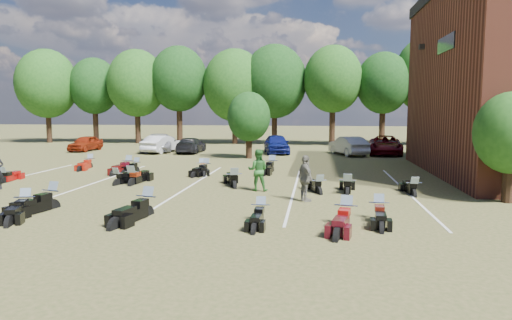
% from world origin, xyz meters
% --- Properties ---
extents(ground, '(160.00, 160.00, 0.00)m').
position_xyz_m(ground, '(0.00, 0.00, 0.00)').
color(ground, brown).
rests_on(ground, ground).
extents(car_0, '(1.71, 4.00, 1.35)m').
position_xyz_m(car_0, '(-17.06, 19.54, 0.67)').
color(car_0, maroon).
rests_on(car_0, ground).
extents(car_1, '(2.33, 4.61, 1.45)m').
position_xyz_m(car_1, '(-9.95, 18.99, 0.73)').
color(car_1, '#B4B4B8').
rests_on(car_1, ground).
extents(car_2, '(3.62, 5.88, 1.52)m').
position_xyz_m(car_2, '(-10.62, 19.98, 0.76)').
color(car_2, gray).
rests_on(car_2, ground).
extents(car_3, '(1.82, 4.42, 1.28)m').
position_xyz_m(car_3, '(-7.46, 19.16, 0.64)').
color(car_3, black).
rests_on(car_3, ground).
extents(car_4, '(2.71, 4.90, 1.58)m').
position_xyz_m(car_4, '(-0.30, 19.65, 0.79)').
color(car_4, '#0C1358').
rests_on(car_4, ground).
extents(car_5, '(3.12, 4.78, 1.49)m').
position_xyz_m(car_5, '(5.50, 19.00, 0.74)').
color(car_5, '#A1A09C').
rests_on(car_5, ground).
extents(car_6, '(3.04, 5.67, 1.52)m').
position_xyz_m(car_6, '(8.51, 19.82, 0.76)').
color(car_6, '#53040B').
rests_on(car_6, ground).
extents(car_7, '(3.36, 4.85, 1.30)m').
position_xyz_m(car_7, '(12.89, 18.99, 0.65)').
color(car_7, '#393A3F').
rests_on(car_7, ground).
extents(person_green, '(0.93, 0.73, 1.89)m').
position_xyz_m(person_green, '(0.38, 2.24, 0.94)').
color(person_green, '#276325').
rests_on(person_green, ground).
extents(person_grey, '(0.92, 1.18, 1.87)m').
position_xyz_m(person_grey, '(2.55, 0.15, 0.93)').
color(person_grey, '#625F54').
rests_on(person_grey, ground).
extents(motorcycle_0, '(1.38, 2.39, 1.27)m').
position_xyz_m(motorcycle_0, '(-7.14, -3.41, 0.00)').
color(motorcycle_0, black).
rests_on(motorcycle_0, ground).
extents(motorcycle_2, '(1.33, 2.62, 1.40)m').
position_xyz_m(motorcycle_2, '(-6.74, -2.45, 0.00)').
color(motorcycle_2, black).
rests_on(motorcycle_2, ground).
extents(motorcycle_3, '(1.28, 2.62, 1.40)m').
position_xyz_m(motorcycle_3, '(-2.83, -3.06, 0.00)').
color(motorcycle_3, black).
rests_on(motorcycle_3, ground).
extents(motorcycle_4, '(0.67, 2.02, 1.12)m').
position_xyz_m(motorcycle_4, '(1.17, -3.28, 0.00)').
color(motorcycle_4, black).
rests_on(motorcycle_4, ground).
extents(motorcycle_5, '(0.84, 2.18, 1.19)m').
position_xyz_m(motorcycle_5, '(5.07, -2.58, 0.00)').
color(motorcycle_5, black).
rests_on(motorcycle_5, ground).
extents(motorcycle_6, '(1.22, 2.47, 1.32)m').
position_xyz_m(motorcycle_6, '(3.93, -3.47, 0.00)').
color(motorcycle_6, '#3D0810').
rests_on(motorcycle_6, ground).
extents(motorcycle_7, '(0.86, 2.07, 1.12)m').
position_xyz_m(motorcycle_7, '(-12.52, 2.77, 0.00)').
color(motorcycle_7, maroon).
rests_on(motorcycle_7, ground).
extents(motorcycle_8, '(0.90, 2.47, 1.36)m').
position_xyz_m(motorcycle_8, '(-5.86, 2.91, 0.00)').
color(motorcycle_8, black).
rests_on(motorcycle_8, ground).
extents(motorcycle_9, '(1.26, 2.26, 1.20)m').
position_xyz_m(motorcycle_9, '(-6.60, 2.89, 0.00)').
color(motorcycle_9, black).
rests_on(motorcycle_9, ground).
extents(motorcycle_10, '(1.46, 2.52, 1.34)m').
position_xyz_m(motorcycle_10, '(-0.82, 2.82, 0.00)').
color(motorcycle_10, black).
rests_on(motorcycle_10, ground).
extents(motorcycle_11, '(1.35, 2.26, 1.20)m').
position_xyz_m(motorcycle_11, '(3.11, 1.86, 0.00)').
color(motorcycle_11, black).
rests_on(motorcycle_11, ground).
extents(motorcycle_12, '(0.88, 2.37, 1.30)m').
position_xyz_m(motorcycle_12, '(4.32, 1.76, 0.00)').
color(motorcycle_12, black).
rests_on(motorcycle_12, ground).
extents(motorcycle_13, '(0.76, 2.14, 1.18)m').
position_xyz_m(motorcycle_13, '(7.10, 1.84, 0.00)').
color(motorcycle_13, black).
rests_on(motorcycle_13, ground).
extents(motorcycle_14, '(0.93, 2.44, 1.33)m').
position_xyz_m(motorcycle_14, '(-8.01, 7.48, 0.00)').
color(motorcycle_14, '#470B0A').
rests_on(motorcycle_14, ground).
extents(motorcycle_15, '(0.90, 2.23, 1.21)m').
position_xyz_m(motorcycle_15, '(-11.08, 8.79, 0.00)').
color(motorcycle_15, maroon).
rests_on(motorcycle_15, ground).
extents(motorcycle_16, '(0.89, 2.11, 1.14)m').
position_xyz_m(motorcycle_16, '(-7.57, 7.62, 0.00)').
color(motorcycle_16, black).
rests_on(motorcycle_16, ground).
extents(motorcycle_17, '(1.27, 2.18, 1.16)m').
position_xyz_m(motorcycle_17, '(-3.56, 7.58, 0.00)').
color(motorcycle_17, black).
rests_on(motorcycle_17, ground).
extents(motorcycle_18, '(1.07, 2.23, 1.19)m').
position_xyz_m(motorcycle_18, '(-3.29, 7.31, 0.00)').
color(motorcycle_18, black).
rests_on(motorcycle_18, ground).
extents(motorcycle_19, '(1.14, 2.51, 1.35)m').
position_xyz_m(motorcycle_19, '(0.38, 8.58, 0.00)').
color(motorcycle_19, black).
rests_on(motorcycle_19, ground).
extents(tree_line, '(56.00, 6.00, 9.79)m').
position_xyz_m(tree_line, '(-1.00, 29.00, 6.31)').
color(tree_line, black).
rests_on(tree_line, ground).
extents(young_tree_near_building, '(2.80, 2.80, 4.16)m').
position_xyz_m(young_tree_near_building, '(10.50, 1.00, 2.75)').
color(young_tree_near_building, black).
rests_on(young_tree_near_building, ground).
extents(young_tree_midfield, '(3.20, 3.20, 4.70)m').
position_xyz_m(young_tree_midfield, '(-2.00, 15.50, 3.09)').
color(young_tree_midfield, black).
rests_on(young_tree_midfield, ground).
extents(parking_lines, '(20.10, 14.00, 0.01)m').
position_xyz_m(parking_lines, '(-3.00, 3.00, 0.01)').
color(parking_lines, silver).
rests_on(parking_lines, ground).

